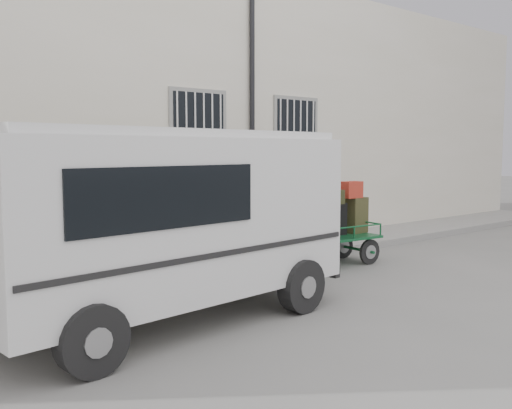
{
  "coord_description": "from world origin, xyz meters",
  "views": [
    {
      "loc": [
        -6.86,
        -6.69,
        2.21
      ],
      "look_at": [
        -0.52,
        1.0,
        1.25
      ],
      "focal_mm": 40.0,
      "sensor_mm": 36.0,
      "label": 1
    }
  ],
  "objects": [
    {
      "name": "ground",
      "position": [
        0.0,
        0.0,
        0.0
      ],
      "size": [
        80.0,
        80.0,
        0.0
      ],
      "primitive_type": "plane",
      "color": "slate",
      "rests_on": "ground"
    },
    {
      "name": "building",
      "position": [
        0.0,
        5.5,
        3.0
      ],
      "size": [
        24.0,
        5.15,
        6.0
      ],
      "color": "beige",
      "rests_on": "ground"
    },
    {
      "name": "sidewalk",
      "position": [
        0.0,
        2.2,
        0.07
      ],
      "size": [
        24.0,
        1.7,
        0.15
      ],
      "primitive_type": "cube",
      "color": "gray",
      "rests_on": "ground"
    },
    {
      "name": "luggage_cart",
      "position": [
        0.92,
        0.8,
        0.91
      ],
      "size": [
        2.57,
        1.18,
        1.84
      ],
      "rotation": [
        0.0,
        0.0,
        -0.1
      ],
      "color": "black",
      "rests_on": "ground"
    },
    {
      "name": "van",
      "position": [
        -3.2,
        -0.38,
        1.4
      ],
      "size": [
        5.04,
        2.59,
        2.45
      ],
      "rotation": [
        0.0,
        0.0,
        0.1
      ],
      "color": "silver",
      "rests_on": "ground"
    }
  ]
}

